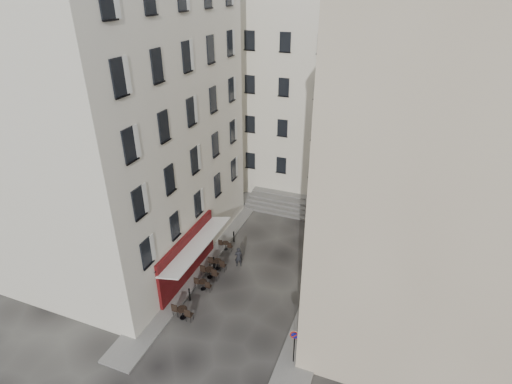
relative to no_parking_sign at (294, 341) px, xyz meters
The scene contains 18 objects.
ground 5.62m from the no_parking_sign, 143.17° to the left, with size 90.00×90.00×0.00m, color black.
sidewalk_left 11.49m from the no_parking_sign, 140.63° to the left, with size 2.00×22.00×0.12m, color slate.
sidewalk_right 6.43m from the no_parking_sign, 88.16° to the left, with size 2.00×18.00×0.12m, color slate.
building_left 18.24m from the no_parking_sign, 157.20° to the left, with size 12.20×16.20×20.60m.
building_right 11.92m from the no_parking_sign, 47.31° to the left, with size 12.20×14.20×18.60m.
building_back 24.09m from the no_parking_sign, 103.42° to the left, with size 18.20×10.20×18.60m.
cafe_storefront 9.60m from the no_parking_sign, 153.90° to the left, with size 1.74×7.30×3.50m.
stone_steps 16.42m from the no_parking_sign, 105.23° to the left, with size 9.00×3.15×0.80m.
bollard_near 7.95m from the no_parking_sign, 163.61° to the left, with size 0.12×0.12×0.98m.
bollard_mid 9.54m from the no_parking_sign, 142.85° to the left, with size 0.12×0.12×0.98m.
bollard_far 11.97m from the no_parking_sign, 129.31° to the left, with size 0.12×0.12×0.98m.
no_parking_sign is the anchor object (origin of this frame).
bistro_table_a 7.30m from the no_parking_sign, behind, with size 1.36×0.64×0.96m.
bistro_table_b 8.10m from the no_parking_sign, 154.41° to the left, with size 1.23×0.57×0.86m.
bistro_table_c 8.79m from the no_parking_sign, 147.55° to the left, with size 1.34×0.63×0.94m.
bistro_table_d 9.34m from the no_parking_sign, 141.72° to the left, with size 1.31×0.62×0.92m.
bistro_table_e 11.21m from the no_parking_sign, 133.73° to the left, with size 1.14×0.53×0.80m.
pedestrian 8.97m from the no_parking_sign, 132.38° to the left, with size 0.57×0.38×1.58m, color black.
Camera 1 is at (7.70, -17.65, 18.15)m, focal length 28.00 mm.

